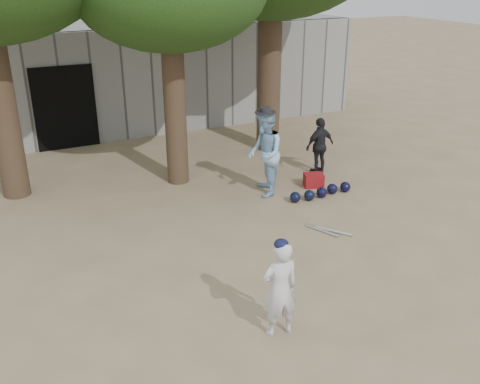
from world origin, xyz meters
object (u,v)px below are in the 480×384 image
spectator_dark (320,146)px  red_bag (314,180)px  boy_player (280,289)px  spectator_blue (265,154)px

spectator_dark → red_bag: 1.04m
boy_player → red_bag: 5.33m
spectator_blue → red_bag: 1.43m
boy_player → spectator_dark: 6.20m
spectator_dark → red_bag: spectator_dark is taller
red_bag → spectator_blue: bearing=174.2°
red_bag → spectator_dark: bearing=49.1°
red_bag → boy_player: bearing=-128.6°
boy_player → spectator_dark: (3.89, 4.82, -0.02)m
boy_player → spectator_dark: bearing=-124.4°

